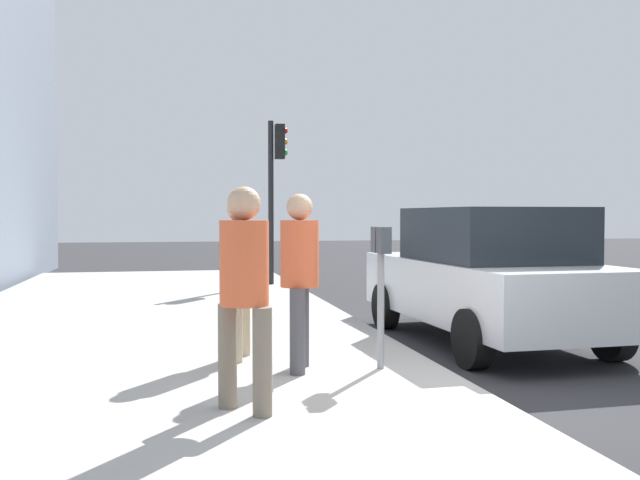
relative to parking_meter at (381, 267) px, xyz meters
name	(u,v)px	position (x,y,z in m)	size (l,w,h in m)	color
ground_plane	(477,402)	(-0.87, -0.64, -1.17)	(80.00, 80.00, 0.00)	#2B2B2D
sidewalk_slab	(131,413)	(-0.87, 2.36, -1.09)	(28.00, 6.00, 0.15)	#A8A59E
parking_meter	(381,267)	(0.00, 0.00, 0.00)	(0.36, 0.12, 1.41)	gray
pedestrian_at_meter	(300,267)	(0.08, 0.80, 0.00)	(0.51, 0.38, 1.73)	#47474C
pedestrian_bystander	(244,280)	(-1.29, 1.48, 0.01)	(0.44, 0.39, 1.74)	#726656
parking_officer	(239,265)	(0.77, 1.33, -0.02)	(0.50, 0.37, 1.71)	tan
parked_sedan_near	(487,275)	(1.84, -1.99, -0.27)	(4.47, 2.10, 1.77)	silver
traffic_signal	(275,174)	(8.86, -0.23, 1.41)	(0.24, 0.44, 3.60)	black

